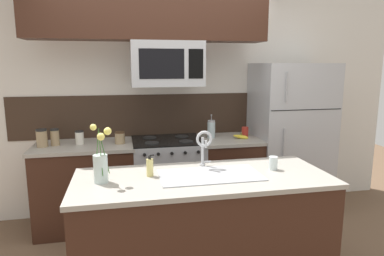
{
  "coord_description": "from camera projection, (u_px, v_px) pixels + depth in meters",
  "views": [
    {
      "loc": [
        -0.48,
        -2.73,
        1.72
      ],
      "look_at": [
        0.14,
        0.27,
        1.16
      ],
      "focal_mm": 32.0,
      "sensor_mm": 36.0,
      "label": 1
    }
  ],
  "objects": [
    {
      "name": "rear_partition",
      "position": [
        188.0,
        101.0,
        4.09
      ],
      "size": [
        5.2,
        0.1,
        2.6
      ],
      "primitive_type": "cube",
      "color": "silver",
      "rests_on": "ground"
    },
    {
      "name": "splash_band",
      "position": [
        164.0,
        115.0,
        4.0
      ],
      "size": [
        3.4,
        0.01,
        0.48
      ],
      "primitive_type": "cube",
      "color": "#332319",
      "rests_on": "rear_partition"
    },
    {
      "name": "back_counter_left",
      "position": [
        86.0,
        186.0,
        3.64
      ],
      "size": [
        1.03,
        0.65,
        0.91
      ],
      "color": "#381E14",
      "rests_on": "ground"
    },
    {
      "name": "back_counter_right",
      "position": [
        228.0,
        176.0,
        3.96
      ],
      "size": [
        0.68,
        0.65,
        0.91
      ],
      "color": "#381E14",
      "rests_on": "ground"
    },
    {
      "name": "stove_range",
      "position": [
        168.0,
        180.0,
        3.82
      ],
      "size": [
        0.76,
        0.64,
        0.93
      ],
      "color": "#A8AAAF",
      "rests_on": "ground"
    },
    {
      "name": "microwave",
      "position": [
        167.0,
        64.0,
        3.56
      ],
      "size": [
        0.74,
        0.4,
        0.46
      ],
      "color": "#A8AAAF"
    },
    {
      "name": "upper_cabinet_band",
      "position": [
        149.0,
        10.0,
        3.41
      ],
      "size": [
        2.4,
        0.34,
        0.6
      ],
      "primitive_type": "cube",
      "color": "#381E14"
    },
    {
      "name": "refrigerator",
      "position": [
        289.0,
        138.0,
        4.05
      ],
      "size": [
        0.85,
        0.74,
        1.74
      ],
      "color": "#A8AAAF",
      "rests_on": "ground"
    },
    {
      "name": "storage_jar_tall",
      "position": [
        42.0,
        138.0,
        3.44
      ],
      "size": [
        0.11,
        0.11,
        0.18
      ],
      "color": "#997F5B",
      "rests_on": "back_counter_left"
    },
    {
      "name": "storage_jar_medium",
      "position": [
        55.0,
        137.0,
        3.51
      ],
      "size": [
        0.09,
        0.09,
        0.17
      ],
      "color": "#997F5B",
      "rests_on": "back_counter_left"
    },
    {
      "name": "storage_jar_short",
      "position": [
        80.0,
        137.0,
        3.57
      ],
      "size": [
        0.09,
        0.09,
        0.14
      ],
      "color": "silver",
      "rests_on": "back_counter_left"
    },
    {
      "name": "storage_jar_squat",
      "position": [
        120.0,
        138.0,
        3.59
      ],
      "size": [
        0.1,
        0.1,
        0.12
      ],
      "color": "#997F5B",
      "rests_on": "back_counter_left"
    },
    {
      "name": "banana_bunch",
      "position": [
        241.0,
        137.0,
        3.84
      ],
      "size": [
        0.19,
        0.12,
        0.08
      ],
      "color": "yellow",
      "rests_on": "back_counter_right"
    },
    {
      "name": "french_press",
      "position": [
        211.0,
        129.0,
        3.88
      ],
      "size": [
        0.09,
        0.09,
        0.27
      ],
      "color": "silver",
      "rests_on": "back_counter_right"
    },
    {
      "name": "coffee_tin",
      "position": [
        245.0,
        132.0,
        3.95
      ],
      "size": [
        0.08,
        0.08,
        0.11
      ],
      "primitive_type": "cylinder",
      "color": "#B22D23",
      "rests_on": "back_counter_right"
    },
    {
      "name": "island_counter",
      "position": [
        203.0,
        232.0,
        2.63
      ],
      "size": [
        1.9,
        0.78,
        0.91
      ],
      "color": "#381E14",
      "rests_on": "ground"
    },
    {
      "name": "kitchen_sink",
      "position": [
        210.0,
        184.0,
        2.57
      ],
      "size": [
        0.76,
        0.41,
        0.16
      ],
      "color": "#ADAFB5",
      "rests_on": "island_counter"
    },
    {
      "name": "sink_faucet",
      "position": [
        204.0,
        144.0,
        2.72
      ],
      "size": [
        0.14,
        0.14,
        0.31
      ],
      "color": "#B7BABF",
      "rests_on": "island_counter"
    },
    {
      "name": "dish_soap_bottle",
      "position": [
        150.0,
        167.0,
        2.53
      ],
      "size": [
        0.06,
        0.05,
        0.16
      ],
      "color": "#DBCC75",
      "rests_on": "island_counter"
    },
    {
      "name": "drinking_glass",
      "position": [
        273.0,
        163.0,
        2.7
      ],
      "size": [
        0.07,
        0.07,
        0.11
      ],
      "color": "silver",
      "rests_on": "island_counter"
    },
    {
      "name": "flower_vase",
      "position": [
        101.0,
        165.0,
        2.39
      ],
      "size": [
        0.15,
        0.15,
        0.41
      ],
      "color": "silver",
      "rests_on": "island_counter"
    }
  ]
}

